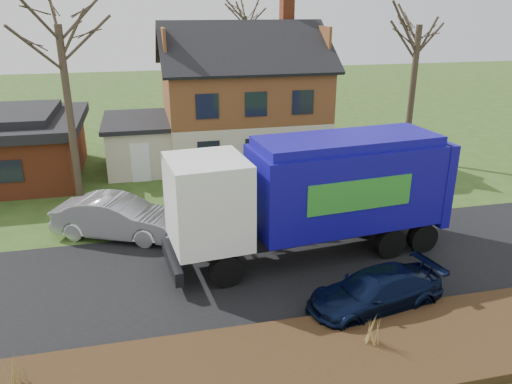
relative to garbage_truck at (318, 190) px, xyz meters
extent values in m
plane|color=#2C4918|center=(-2.10, -0.73, -2.60)|extent=(120.00, 120.00, 0.00)
cube|color=black|center=(-2.10, -0.73, -2.59)|extent=(80.00, 7.00, 0.02)
cube|color=#311D10|center=(-2.10, -6.03, -2.45)|extent=(80.00, 3.50, 0.30)
cube|color=beige|center=(-0.10, 13.27, -1.25)|extent=(9.00, 7.50, 2.70)
cube|color=#5C2F1A|center=(-0.10, 13.27, 1.50)|extent=(9.00, 7.50, 2.80)
cube|color=#953F20|center=(2.90, 14.27, 5.86)|extent=(0.70, 0.90, 1.60)
cube|color=beige|center=(-6.30, 12.77, -1.30)|extent=(3.50, 5.50, 2.60)
cube|color=black|center=(-6.30, 12.77, 0.12)|extent=(3.90, 5.90, 0.24)
cylinder|color=black|center=(-3.70, -1.56, -2.02)|extent=(1.19, 0.51, 1.16)
cylinder|color=black|center=(-3.94, 0.77, -2.02)|extent=(1.19, 0.51, 1.16)
cylinder|color=black|center=(2.61, -0.91, -2.02)|extent=(1.19, 0.51, 1.16)
cylinder|color=black|center=(2.37, 1.42, -2.02)|extent=(1.19, 0.51, 1.16)
cylinder|color=black|center=(4.05, -0.76, -2.02)|extent=(1.19, 0.51, 1.16)
cylinder|color=black|center=(3.81, 1.57, -2.02)|extent=(1.19, 0.51, 1.16)
cube|color=black|center=(0.05, 0.01, -1.65)|extent=(9.66, 2.31, 0.39)
cube|color=white|center=(-4.10, -0.42, 0.07)|extent=(2.83, 3.03, 3.01)
cube|color=black|center=(-5.32, -0.55, 0.24)|extent=(0.34, 2.44, 1.00)
cube|color=black|center=(-5.43, -0.56, -1.99)|extent=(0.56, 2.80, 0.50)
cube|color=#120B89|center=(1.11, 0.11, 0.07)|extent=(7.26, 3.49, 3.01)
cube|color=#120B89|center=(1.11, 0.11, 1.74)|extent=(6.89, 3.12, 0.33)
cube|color=#120B89|center=(4.70, 0.48, -0.04)|extent=(0.68, 2.86, 3.23)
cube|color=#2E882C|center=(1.08, -1.31, 0.18)|extent=(3.99, 0.46, 1.11)
cube|color=#2E882C|center=(0.79, 1.50, 0.18)|extent=(3.99, 0.46, 1.11)
imported|color=#B5B9BE|center=(-7.34, 3.27, -1.75)|extent=(5.41, 3.73, 1.69)
imported|color=black|center=(0.52, -4.01, -1.96)|extent=(4.70, 2.62, 1.29)
cylinder|color=#413527|center=(-9.23, 7.64, 1.48)|extent=(0.34, 0.34, 8.16)
cylinder|color=#3D3124|center=(9.57, 10.53, 1.35)|extent=(0.36, 0.36, 7.90)
cylinder|color=#3B3023|center=(2.15, 22.77, 1.47)|extent=(0.31, 0.31, 8.14)
cone|color=#9C8144|center=(-9.51, -5.47, -1.84)|extent=(0.04, 0.04, 0.92)
cone|color=#9C8144|center=(-9.66, -5.47, -1.84)|extent=(0.04, 0.04, 0.92)
cone|color=#9C8144|center=(-9.36, -5.47, -1.84)|extent=(0.04, 0.04, 0.92)
cone|color=#9C8144|center=(-9.51, -5.35, -1.84)|extent=(0.04, 0.04, 0.92)
cone|color=#9C8144|center=(-9.51, -5.59, -1.84)|extent=(0.04, 0.04, 0.92)
cone|color=#AA914B|center=(-0.50, -5.88, -1.84)|extent=(0.04, 0.04, 0.92)
cone|color=#AA914B|center=(-0.64, -5.88, -1.84)|extent=(0.04, 0.04, 0.92)
cone|color=#AA914B|center=(-0.35, -5.88, -1.84)|extent=(0.04, 0.04, 0.92)
cone|color=#AA914B|center=(-0.50, -5.76, -1.84)|extent=(0.04, 0.04, 0.92)
cone|color=#AA914B|center=(-0.50, -5.99, -1.84)|extent=(0.04, 0.04, 0.92)
camera|label=1|loc=(-6.06, -16.11, 6.32)|focal=35.00mm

